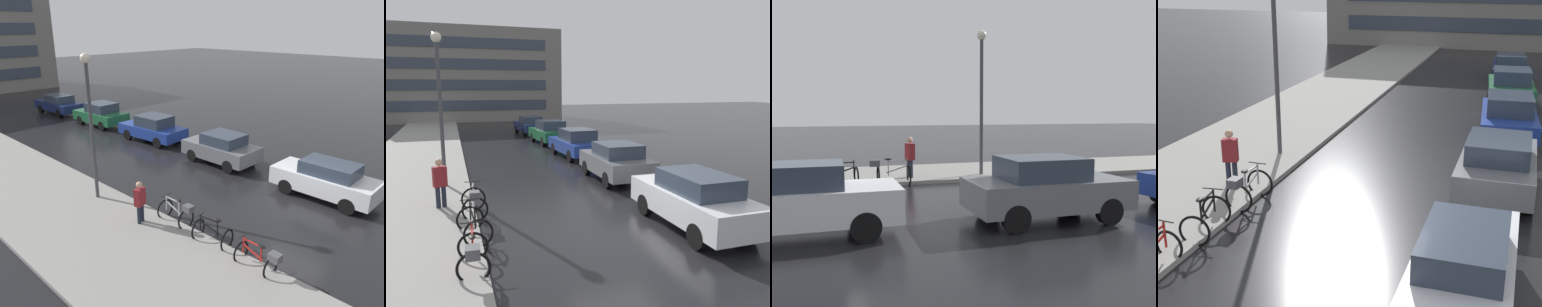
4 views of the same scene
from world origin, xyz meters
TOP-DOWN VIEW (x-y plane):
  - ground_plane at (0.00, 0.00)m, footprint 140.00×140.00m
  - sidewalk_kerb at (-6.00, 10.00)m, footprint 4.80×60.00m
  - bicycle_nearest at (-3.88, -1.10)m, footprint 0.74×1.40m
  - bicycle_second at (-3.75, 0.81)m, footprint 0.88×1.26m
  - bicycle_third at (-3.63, 2.50)m, footprint 0.78×1.42m
  - car_white at (2.06, -0.24)m, footprint 1.75×4.19m
  - car_grey at (2.32, 5.42)m, footprint 1.99×3.86m
  - car_blue at (2.40, 10.85)m, footprint 2.15×4.28m
  - car_green at (2.28, 16.26)m, footprint 2.22×4.01m
  - car_navy at (2.04, 21.80)m, footprint 2.06×4.34m
  - pedestrian at (-4.58, 3.42)m, footprint 0.45×0.34m
  - streetlamp at (-4.49, 6.29)m, footprint 0.38×0.38m

SIDE VIEW (x-z plane):
  - ground_plane at x=0.00m, z-range 0.00..0.00m
  - sidewalk_kerb at x=-6.00m, z-range 0.00..0.14m
  - bicycle_second at x=-3.75m, z-range -0.09..0.91m
  - bicycle_nearest at x=-3.88m, z-range 0.00..0.95m
  - bicycle_third at x=-3.63m, z-range 0.01..1.01m
  - car_navy at x=2.04m, z-range 0.01..1.50m
  - car_blue at x=2.40m, z-range 0.00..1.57m
  - car_grey at x=2.32m, z-range 0.01..1.57m
  - car_green at x=2.28m, z-range 0.00..1.60m
  - car_white at x=2.06m, z-range 0.02..1.60m
  - pedestrian at x=-4.58m, z-range 0.10..1.79m
  - streetlamp at x=-4.49m, z-range 0.79..6.60m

